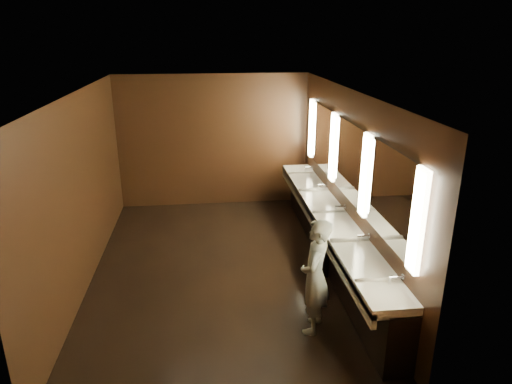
# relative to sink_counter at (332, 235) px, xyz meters

# --- Properties ---
(floor) EXTENTS (6.00, 6.00, 0.00)m
(floor) POSITION_rel_sink_counter_xyz_m (-1.79, 0.00, -0.50)
(floor) COLOR black
(floor) RESTS_ON ground
(ceiling) EXTENTS (4.00, 6.00, 0.02)m
(ceiling) POSITION_rel_sink_counter_xyz_m (-1.79, 0.00, 2.30)
(ceiling) COLOR #2D2D2B
(ceiling) RESTS_ON wall_back
(wall_back) EXTENTS (4.00, 0.02, 2.80)m
(wall_back) POSITION_rel_sink_counter_xyz_m (-1.79, 3.00, 0.90)
(wall_back) COLOR black
(wall_back) RESTS_ON floor
(wall_front) EXTENTS (4.00, 0.02, 2.80)m
(wall_front) POSITION_rel_sink_counter_xyz_m (-1.79, -3.00, 0.90)
(wall_front) COLOR black
(wall_front) RESTS_ON floor
(wall_left) EXTENTS (0.02, 6.00, 2.80)m
(wall_left) POSITION_rel_sink_counter_xyz_m (-3.79, 0.00, 0.90)
(wall_left) COLOR black
(wall_left) RESTS_ON floor
(wall_right) EXTENTS (0.02, 6.00, 2.80)m
(wall_right) POSITION_rel_sink_counter_xyz_m (0.21, 0.00, 0.90)
(wall_right) COLOR black
(wall_right) RESTS_ON floor
(sink_counter) EXTENTS (0.55, 5.40, 1.01)m
(sink_counter) POSITION_rel_sink_counter_xyz_m (0.00, 0.00, 0.00)
(sink_counter) COLOR black
(sink_counter) RESTS_ON floor
(mirror_band) EXTENTS (0.06, 5.03, 1.15)m
(mirror_band) POSITION_rel_sink_counter_xyz_m (0.19, -0.00, 1.25)
(mirror_band) COLOR #FFF3BF
(mirror_band) RESTS_ON wall_right
(person) EXTENTS (0.56, 0.65, 1.51)m
(person) POSITION_rel_sink_counter_xyz_m (-0.69, -1.68, 0.26)
(person) COLOR #7F96BE
(person) RESTS_ON floor
(trash_bin) EXTENTS (0.38, 0.38, 0.50)m
(trash_bin) POSITION_rel_sink_counter_xyz_m (-0.22, -0.31, -0.24)
(trash_bin) COLOR black
(trash_bin) RESTS_ON floor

